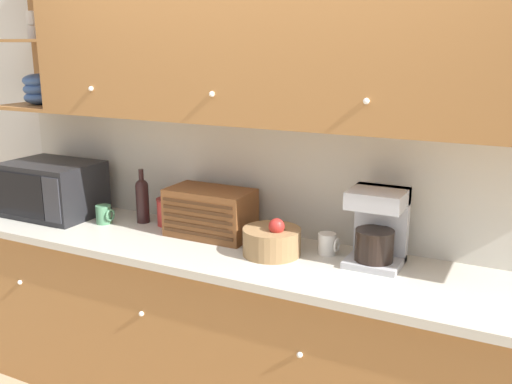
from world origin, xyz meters
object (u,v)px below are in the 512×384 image
object	(u,v)px
storage_canister	(167,212)
fruit_basket	(272,241)
mug_blue_second	(328,244)
coffee_maker	(378,227)
bread_box	(210,213)
mug	(104,214)
wine_bottle	(142,199)
microwave	(53,189)

from	to	relation	value
storage_canister	fruit_basket	xyz separation A→B (m)	(0.71, -0.15, -0.01)
mug_blue_second	coffee_maker	distance (m)	0.27
bread_box	fruit_basket	bearing A→B (deg)	-14.66
mug	wine_bottle	xyz separation A→B (m)	(0.18, 0.12, 0.08)
fruit_basket	coffee_maker	xyz separation A→B (m)	(0.47, 0.11, 0.11)
wine_bottle	mug_blue_second	distance (m)	1.10
bread_box	fruit_basket	world-z (taller)	bread_box
mug	coffee_maker	size ratio (longest dim) A/B	0.30
bread_box	coffee_maker	world-z (taller)	coffee_maker
microwave	wine_bottle	bearing A→B (deg)	11.81
storage_canister	coffee_maker	world-z (taller)	coffee_maker
storage_canister	mug_blue_second	xyz separation A→B (m)	(0.94, -0.03, -0.03)
bread_box	mug_blue_second	size ratio (longest dim) A/B	4.31
mug	wine_bottle	size ratio (longest dim) A/B	0.34
wine_bottle	storage_canister	xyz separation A→B (m)	(0.15, 0.02, -0.06)
mug_blue_second	fruit_basket	bearing A→B (deg)	-152.46
mug	bread_box	size ratio (longest dim) A/B	0.23
microwave	fruit_basket	xyz separation A→B (m)	(1.42, -0.01, -0.09)
microwave	storage_canister	bearing A→B (deg)	10.79
coffee_maker	microwave	bearing A→B (deg)	-177.04
microwave	coffee_maker	bearing A→B (deg)	2.96
storage_canister	coffee_maker	bearing A→B (deg)	-1.81
microwave	mug_blue_second	xyz separation A→B (m)	(1.65, 0.11, -0.10)
mug	coffee_maker	world-z (taller)	coffee_maker
fruit_basket	coffee_maker	bearing A→B (deg)	13.43
bread_box	fruit_basket	size ratio (longest dim) A/B	1.60
mug	coffee_maker	xyz separation A→B (m)	(1.51, 0.10, 0.12)
microwave	mug_blue_second	world-z (taller)	microwave
wine_bottle	bread_box	world-z (taller)	wine_bottle
fruit_basket	coffee_maker	world-z (taller)	coffee_maker
mug	bread_box	xyz separation A→B (m)	(0.64, 0.09, 0.07)
wine_bottle	bread_box	bearing A→B (deg)	-3.16
wine_bottle	storage_canister	bearing A→B (deg)	7.06
coffee_maker	bread_box	bearing A→B (deg)	-179.56
wine_bottle	mug_blue_second	xyz separation A→B (m)	(1.10, -0.01, -0.09)
bread_box	mug_blue_second	xyz separation A→B (m)	(0.64, 0.02, -0.07)
mug	fruit_basket	distance (m)	1.04
microwave	bread_box	distance (m)	1.02
microwave	bread_box	size ratio (longest dim) A/B	1.19
mug	storage_canister	bearing A→B (deg)	22.28
wine_bottle	storage_canister	world-z (taller)	wine_bottle
storage_canister	fruit_basket	bearing A→B (deg)	-11.95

